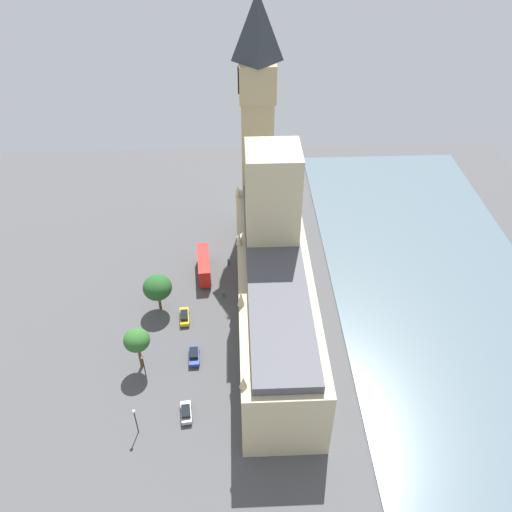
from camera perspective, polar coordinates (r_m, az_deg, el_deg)
The scene contains 14 objects.
ground_plane at distance 106.36m, azimuth 0.81°, elevation -7.49°, with size 150.19×150.19×0.00m, color #4C4C4F.
river_thames at distance 114.31m, azimuth 20.20°, elevation -6.41°, with size 44.67×135.17×0.25m, color slate.
parliament_building at distance 101.30m, azimuth 1.92°, elevation -2.77°, with size 13.77×56.29×33.53m.
clock_tower at distance 116.85m, azimuth 0.12°, elevation 14.38°, with size 7.75×7.75×54.92m.
double_decker_bus_by_river_gate at distance 116.48m, azimuth -5.62°, elevation -0.97°, with size 3.33×10.66×4.75m.
car_yellow_cab_near_tower at distance 107.84m, azimuth -7.70°, elevation -6.45°, with size 2.17×4.85×1.74m.
car_blue_opposite_hall at distance 100.73m, azimuth -6.67°, elevation -10.57°, with size 2.15×4.57×1.74m.
car_silver_corner at distance 93.37m, azimuth -7.52°, elevation -16.31°, with size 2.20×4.43×1.74m.
pedestrian_under_trees at distance 111.95m, azimuth -3.52°, elevation -4.15°, with size 0.64×0.64×1.53m.
pedestrian_far_end at distance 119.99m, azimuth -2.98°, elevation -0.62°, with size 0.64×0.62×1.52m.
plane_tree_kerbside at distance 107.45m, azimuth -10.54°, elevation -3.35°, with size 5.81×5.81×8.37m.
plane_tree_leading at distance 96.58m, azimuth -12.68°, elevation -8.85°, with size 4.67×4.67×9.09m.
street_lamp_midblock at distance 90.21m, azimuth -12.87°, elevation -16.50°, with size 0.56×0.56×5.98m.
street_lamp_trailing at distance 97.08m, azimuth -12.02°, elevation -11.11°, with size 0.56×0.56×5.61m.
Camera 1 is at (4.59, 72.94, 77.27)m, focal length 37.25 mm.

